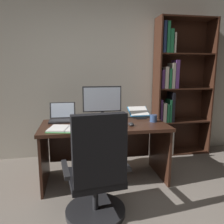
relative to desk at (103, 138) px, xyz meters
The scene contains 13 objects.
wall_back 1.29m from the desk, 80.26° to the left, with size 5.63×0.12×2.86m, color beige.
desk is the anchor object (origin of this frame).
bookshelf 1.57m from the desk, 27.86° to the left, with size 0.95×0.33×2.24m.
office_chair 0.88m from the desk, 101.56° to the right, with size 0.65×0.60×1.06m.
monitor 0.48m from the desk, 86.87° to the left, with size 0.52×0.16×0.46m.
laptop 0.61m from the desk, 160.39° to the left, with size 0.34×0.31×0.23m.
keyboard 0.32m from the desk, 87.55° to the right, with size 0.42×0.15×0.02m, color #232326.
computer_mouse 0.45m from the desk, 36.72° to the right, with size 0.06×0.10×0.04m, color #232326.
reading_stand_with_book 0.67m from the desk, 24.38° to the left, with size 0.28×0.29×0.14m.
open_binder 0.57m from the desk, 147.87° to the right, with size 0.48×0.39×0.02m.
notepad 0.35m from the desk, 155.48° to the right, with size 0.15×0.21×0.01m, color white.
pen 0.34m from the desk, 153.64° to the right, with size 0.01×0.01×0.14m, color maroon.
coffee_mug 0.70m from the desk, ahead, with size 0.09×0.09×0.09m, color #334C7A.
Camera 1 is at (-0.52, -1.31, 1.41)m, focal length 35.51 mm.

